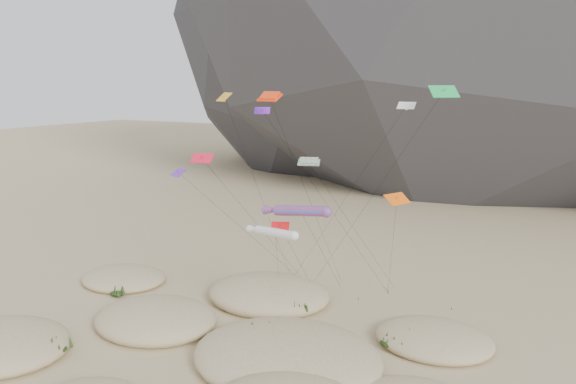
% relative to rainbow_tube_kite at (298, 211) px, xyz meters
% --- Properties ---
extents(ground, '(500.00, 500.00, 0.00)m').
position_rel_rainbow_tube_kite_xyz_m(ground, '(-2.79, -10.13, -12.46)').
color(ground, '#CCB789').
rests_on(ground, ground).
extents(dunes, '(50.92, 36.93, 3.84)m').
position_rel_rainbow_tube_kite_xyz_m(dunes, '(-4.29, -6.60, -11.74)').
color(dunes, '#CCB789').
rests_on(dunes, ground).
extents(dune_grass, '(45.00, 28.36, 1.53)m').
position_rel_rainbow_tube_kite_xyz_m(dune_grass, '(-2.89, -7.00, -11.60)').
color(dune_grass, black).
rests_on(dune_grass, ground).
extents(kite_stakes, '(21.88, 4.39, 0.30)m').
position_rel_rainbow_tube_kite_xyz_m(kite_stakes, '(0.19, 12.44, -12.31)').
color(kite_stakes, '#3F2D1E').
rests_on(kite_stakes, ground).
extents(rainbow_tube_kite, '(7.64, 14.29, 13.31)m').
position_rel_rainbow_tube_kite_xyz_m(rainbow_tube_kite, '(0.00, 0.00, 0.00)').
color(rainbow_tube_kite, red).
rests_on(rainbow_tube_kite, ground).
extents(white_tube_kite, '(9.34, 14.23, 11.48)m').
position_rel_rainbow_tube_kite_xyz_m(white_tube_kite, '(-1.27, -2.71, -1.65)').
color(white_tube_kite, silver).
rests_on(white_tube_kite, ground).
extents(orange_parafoil, '(3.05, 16.38, 23.80)m').
position_rel_rainbow_tube_kite_xyz_m(orange_parafoil, '(-3.42, 0.79, 10.57)').
color(orange_parafoil, '#FF390D').
rests_on(orange_parafoil, ground).
extents(multi_parafoil, '(5.29, 16.82, 17.73)m').
position_rel_rainbow_tube_kite_xyz_m(multi_parafoil, '(1.12, 0.34, 4.59)').
color(multi_parafoil, '#ED4319').
rests_on(multi_parafoil, ground).
extents(delta_kites, '(27.72, 19.25, 24.34)m').
position_rel_rainbow_tube_kite_xyz_m(delta_kites, '(-0.40, 1.93, 5.66)').
color(delta_kites, red).
rests_on(delta_kites, ground).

